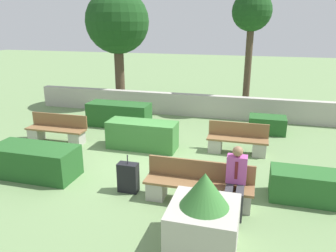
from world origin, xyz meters
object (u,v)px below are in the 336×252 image
Objects in this scene: bench_left_side at (237,142)px; person_seated_man at (236,178)px; bench_right_side at (57,132)px; suitcase at (128,177)px; bench_front at (198,187)px; tree_center_left at (252,15)px; planter_corner_left at (204,216)px; tree_leftmost at (117,23)px.

bench_left_side is 1.28× the size of person_seated_man.
suitcase is at bearing -29.75° from bench_right_side.
person_seated_man reaches higher than bench_front.
bench_left_side is at bearing -90.02° from tree_center_left.
tree_center_left reaches higher than bench_front.
bench_left_side is at bearing 86.65° from planter_corner_left.
bench_left_side is 3.54m from suitcase.
tree_center_left reaches higher than planter_corner_left.
planter_corner_left is at bearing -108.96° from person_seated_man.
tree_center_left is (0.00, 4.43, 3.44)m from bench_left_side.
planter_corner_left is at bearing -59.15° from tree_leftmost.
suitcase is at bearing 178.50° from bench_front.
suitcase is (-1.86, 1.37, -0.23)m from planter_corner_left.
bench_left_side is 1.96× the size of suitcase.
tree_leftmost is at bearing 95.50° from bench_right_side.
person_seated_man is (0.73, -0.15, 0.38)m from bench_front.
person_seated_man is 0.27× the size of tree_leftmost.
suitcase is at bearing -65.60° from tree_leftmost.
person_seated_man is 9.66m from tree_leftmost.
tree_center_left is at bearing 88.35° from planter_corner_left.
suitcase is (3.27, -2.30, 0.01)m from bench_right_side.
tree_leftmost is (-3.28, 7.22, 3.15)m from suitcase.
tree_center_left is at bearing 0.62° from tree_leftmost.
bench_right_side is 5.85m from tree_leftmost.
bench_front and bench_left_side have the same top height.
planter_corner_left reaches higher than suitcase.
tree_leftmost is 1.04× the size of tree_center_left.
bench_front is 0.45× the size of tree_leftmost.
bench_right_side is at bearing -173.83° from bench_left_side.
tree_center_left is at bearing 91.21° from person_seated_man.
tree_center_left is at bearing 73.88° from suitcase.
person_seated_man is at bearing -11.22° from bench_front.
bench_front is 1.39m from planter_corner_left.
planter_corner_left is at bearing -36.43° from suitcase.
planter_corner_left is (0.32, -1.33, 0.22)m from bench_front.
suitcase reaches higher than bench_front.
person_seated_man reaches higher than bench_right_side.
planter_corner_left is (-0.25, -4.22, 0.24)m from bench_left_side.
bench_left_side is 3.07m from person_seated_man.
tree_center_left is at bearing 90.33° from bench_left_side.
tree_center_left is (0.57, 7.32, 3.42)m from bench_front.
person_seated_man is 2.30m from suitcase.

